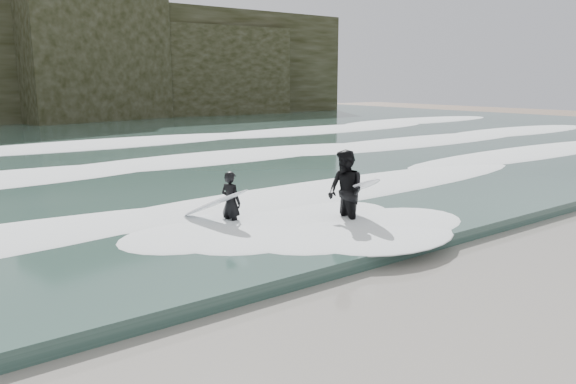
% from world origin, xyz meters
% --- Properties ---
extents(ground, '(120.00, 120.00, 0.00)m').
position_xyz_m(ground, '(0.00, 0.00, 0.00)').
color(ground, '#856A53').
rests_on(ground, ground).
extents(sea, '(90.00, 52.00, 0.30)m').
position_xyz_m(sea, '(0.00, 29.00, 0.15)').
color(sea, '#2D463F').
rests_on(sea, ground).
extents(foam_near, '(60.00, 3.20, 0.20)m').
position_xyz_m(foam_near, '(0.00, 9.00, 0.40)').
color(foam_near, white).
rests_on(foam_near, sea).
extents(foam_mid, '(60.00, 4.00, 0.24)m').
position_xyz_m(foam_mid, '(0.00, 16.00, 0.42)').
color(foam_mid, white).
rests_on(foam_mid, sea).
extents(foam_far, '(60.00, 4.80, 0.30)m').
position_xyz_m(foam_far, '(0.00, 25.00, 0.45)').
color(foam_far, white).
rests_on(foam_far, sea).
extents(surfer_left, '(1.26, 2.01, 1.50)m').
position_xyz_m(surfer_left, '(0.16, 6.93, 0.76)').
color(surfer_left, black).
rests_on(surfer_left, ground).
extents(surfer_right, '(1.42, 2.03, 2.00)m').
position_xyz_m(surfer_right, '(2.46, 5.26, 1.00)').
color(surfer_right, black).
rests_on(surfer_right, ground).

